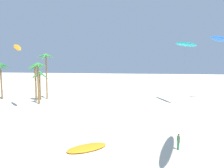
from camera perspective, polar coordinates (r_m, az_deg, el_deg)
palm_tree_0 at (r=52.91m, az=-28.43°, el=3.65°), size 4.24×4.52×8.35m
palm_tree_1 at (r=48.07m, az=-20.45°, el=3.39°), size 3.47×3.70×8.05m
palm_tree_2 at (r=48.59m, az=-19.35°, el=2.03°), size 4.50×5.18×6.56m
palm_tree_3 at (r=49.37m, az=-17.73°, el=6.10°), size 4.34×4.21×10.42m
palm_tree_4 at (r=43.89m, az=-19.76°, el=3.46°), size 3.70×3.40×8.40m
flying_kite_1 at (r=51.65m, az=27.60°, el=11.02°), size 5.43×8.08×14.32m
flying_kite_2 at (r=40.95m, az=-24.72°, el=9.14°), size 5.23×11.33×12.07m
flying_kite_3 at (r=44.59m, az=19.58°, el=10.33°), size 3.54×12.13×13.09m
grounded_kite_1 at (r=21.30m, az=-6.94°, el=-17.04°), size 4.33×3.93×0.32m
person_mid_field at (r=21.76m, az=17.87°, el=-14.75°), size 0.30×0.47×1.60m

